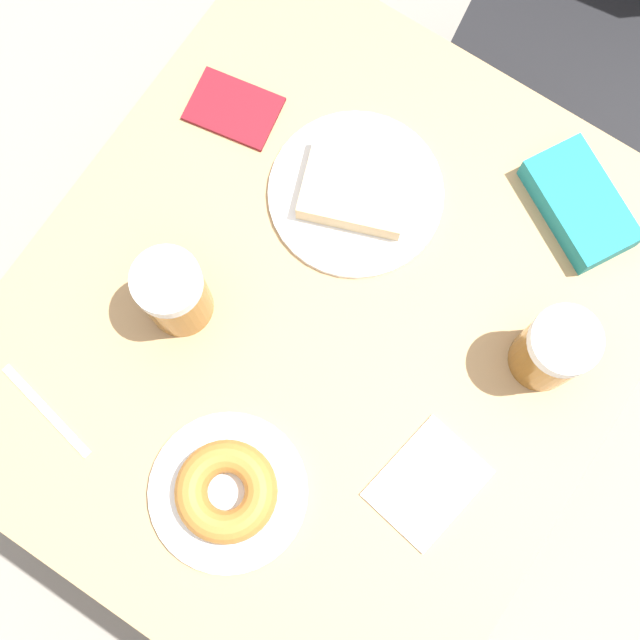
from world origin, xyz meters
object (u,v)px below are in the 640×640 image
object	(u,v)px
fork	(47,411)
beer_mug_center	(553,350)
beer_mug_left	(174,293)
napkin_folded	(428,483)
plate_with_cake	(356,191)
blue_pouch	(580,204)
plate_with_donut	(227,492)
passport_near_edge	(234,109)

from	to	relation	value
fork	beer_mug_center	bearing A→B (deg)	39.45
beer_mug_left	napkin_folded	world-z (taller)	beer_mug_left
plate_with_cake	beer_mug_left	bearing A→B (deg)	-112.44
blue_pouch	plate_with_cake	bearing A→B (deg)	-150.61
plate_with_donut	fork	size ratio (longest dim) A/B	1.26
beer_mug_left	napkin_folded	size ratio (longest dim) A/B	0.88
plate_with_cake	beer_mug_center	xyz separation A→B (m)	(0.33, -0.06, 0.05)
plate_with_cake	beer_mug_left	world-z (taller)	beer_mug_left
napkin_folded	fork	world-z (taller)	same
plate_with_cake	passport_near_edge	xyz separation A→B (m)	(-0.22, 0.01, -0.01)
beer_mug_center	passport_near_edge	size ratio (longest dim) A/B	1.00
beer_mug_center	fork	distance (m)	0.67
napkin_folded	passport_near_edge	bearing A→B (deg)	150.02
napkin_folded	passport_near_edge	world-z (taller)	passport_near_edge
beer_mug_left	passport_near_edge	size ratio (longest dim) A/B	1.00
plate_with_cake	beer_mug_center	distance (m)	0.34
plate_with_cake	passport_near_edge	distance (m)	0.22
passport_near_edge	blue_pouch	bearing A→B (deg)	16.01
beer_mug_left	napkin_folded	distance (m)	0.41
napkin_folded	blue_pouch	distance (m)	0.44
blue_pouch	passport_near_edge	bearing A→B (deg)	-163.99
napkin_folded	beer_mug_center	bearing A→B (deg)	79.94
plate_with_cake	blue_pouch	bearing A→B (deg)	29.39
plate_with_donut	blue_pouch	world-z (taller)	plate_with_donut
beer_mug_center	blue_pouch	size ratio (longest dim) A/B	0.73
napkin_folded	passport_near_edge	size ratio (longest dim) A/B	1.14
beer_mug_center	napkin_folded	world-z (taller)	beer_mug_center
plate_with_cake	fork	bearing A→B (deg)	-110.14
beer_mug_left	blue_pouch	world-z (taller)	beer_mug_left
fork	blue_pouch	world-z (taller)	blue_pouch
plate_with_donut	beer_mug_center	bearing A→B (deg)	56.37
beer_mug_left	fork	distance (m)	0.24
beer_mug_center	beer_mug_left	bearing A→B (deg)	-155.24
plate_with_cake	blue_pouch	size ratio (longest dim) A/B	1.27
plate_with_donut	blue_pouch	distance (m)	0.61
beer_mug_center	plate_with_cake	bearing A→B (deg)	169.70
plate_with_donut	beer_mug_center	world-z (taller)	beer_mug_center
plate_with_cake	beer_mug_center	size ratio (longest dim) A/B	1.76
beer_mug_center	passport_near_edge	world-z (taller)	beer_mug_center
napkin_folded	plate_with_cake	bearing A→B (deg)	136.20
plate_with_cake	plate_with_donut	size ratio (longest dim) A/B	1.19
beer_mug_center	fork	bearing A→B (deg)	-140.55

